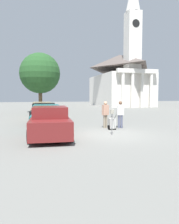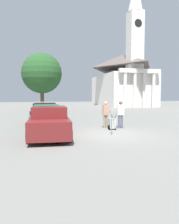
{
  "view_description": "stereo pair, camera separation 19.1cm",
  "coord_description": "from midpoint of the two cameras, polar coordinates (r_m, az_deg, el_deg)",
  "views": [
    {
      "loc": [
        -3.93,
        -10.85,
        2.09
      ],
      "look_at": [
        -0.67,
        1.68,
        1.1
      ],
      "focal_mm": 35.0,
      "sensor_mm": 36.0,
      "label": 1
    },
    {
      "loc": [
        -3.74,
        -10.9,
        2.09
      ],
      "look_at": [
        -0.67,
        1.68,
        1.1
      ],
      "focal_mm": 35.0,
      "sensor_mm": 36.0,
      "label": 2
    }
  ],
  "objects": [
    {
      "name": "ground_plane",
      "position": [
        11.72,
        5.64,
        -5.92
      ],
      "size": [
        120.0,
        120.0,
        0.0
      ],
      "primitive_type": "plane",
      "color": "slate"
    },
    {
      "name": "parked_car_maroon",
      "position": [
        11.21,
        -9.93,
        -2.74
      ],
      "size": [
        2.22,
        4.9,
        1.54
      ],
      "rotation": [
        0.0,
        0.0,
        -0.06
      ],
      "color": "maroon",
      "rests_on": "ground_plane"
    },
    {
      "name": "parked_car_teal",
      "position": [
        14.19,
        -10.73,
        -1.34
      ],
      "size": [
        2.15,
        5.28,
        1.49
      ],
      "rotation": [
        0.0,
        0.0,
        -0.06
      ],
      "color": "#23666B",
      "rests_on": "ground_plane"
    },
    {
      "name": "parked_car_black",
      "position": [
        17.12,
        -11.25,
        -0.35
      ],
      "size": [
        2.2,
        5.18,
        1.5
      ],
      "rotation": [
        0.0,
        0.0,
        -0.06
      ],
      "color": "black",
      "rests_on": "ground_plane"
    },
    {
      "name": "parked_car_tan",
      "position": [
        20.59,
        -11.67,
        0.39
      ],
      "size": [
        2.14,
        5.32,
        1.48
      ],
      "rotation": [
        0.0,
        0.0,
        -0.06
      ],
      "color": "tan",
      "rests_on": "ground_plane"
    },
    {
      "name": "parking_meter",
      "position": [
        11.5,
        6.28,
        -1.4
      ],
      "size": [
        0.18,
        0.09,
        1.34
      ],
      "color": "slate",
      "rests_on": "ground_plane"
    },
    {
      "name": "person_worker",
      "position": [
        13.99,
        4.63,
        -0.22
      ],
      "size": [
        0.47,
        0.37,
        1.71
      ],
      "rotation": [
        0.0,
        0.0,
        3.55
      ],
      "color": "gray",
      "rests_on": "ground_plane"
    },
    {
      "name": "person_supervisor",
      "position": [
        14.02,
        8.51,
        -0.2
      ],
      "size": [
        0.45,
        0.29,
        1.73
      ],
      "rotation": [
        0.0,
        0.0,
        2.95
      ],
      "color": "#515670",
      "rests_on": "ground_plane"
    },
    {
      "name": "equipment_cart",
      "position": [
        13.42,
        6.33,
        -2.95
      ],
      "size": [
        0.47,
        0.99,
        1.0
      ],
      "rotation": [
        0.0,
        0.0,
        -0.01
      ],
      "color": "#B2B2AD",
      "rests_on": "ground_plane"
    },
    {
      "name": "church",
      "position": [
        44.8,
        8.79,
        8.93
      ],
      "size": [
        8.9,
        15.91,
        22.92
      ],
      "color": "silver",
      "rests_on": "ground_plane"
    },
    {
      "name": "shade_tree",
      "position": [
        26.91,
        -12.15,
        9.82
      ],
      "size": [
        4.77,
        4.77,
        7.09
      ],
      "color": "brown",
      "rests_on": "ground_plane"
    }
  ]
}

